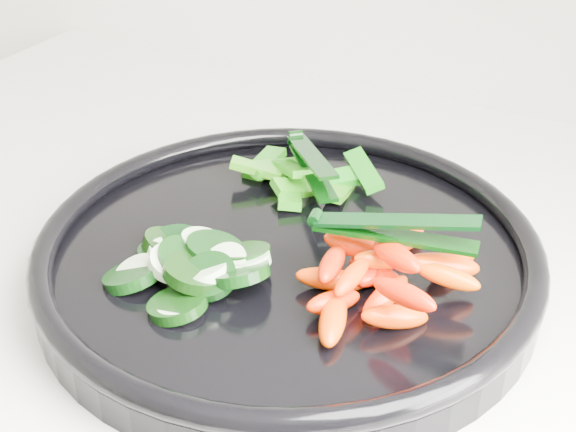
% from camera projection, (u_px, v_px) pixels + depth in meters
% --- Properties ---
extents(veggie_tray, '(0.43, 0.43, 0.04)m').
position_uv_depth(veggie_tray, '(288.00, 256.00, 0.60)').
color(veggie_tray, black).
rests_on(veggie_tray, counter).
extents(cucumber_pile, '(0.13, 0.12, 0.04)m').
position_uv_depth(cucumber_pile, '(188.00, 262.00, 0.57)').
color(cucumber_pile, black).
rests_on(cucumber_pile, veggie_tray).
extents(carrot_pile, '(0.12, 0.16, 0.05)m').
position_uv_depth(carrot_pile, '(383.00, 276.00, 0.54)').
color(carrot_pile, '#FF2000').
rests_on(carrot_pile, veggie_tray).
extents(pepper_pile, '(0.13, 0.10, 0.04)m').
position_uv_depth(pepper_pile, '(299.00, 176.00, 0.68)').
color(pepper_pile, '#146C0A').
rests_on(pepper_pile, veggie_tray).
extents(tong_carrot, '(0.11, 0.04, 0.02)m').
position_uv_depth(tong_carrot, '(390.00, 228.00, 0.53)').
color(tong_carrot, black).
rests_on(tong_carrot, carrot_pile).
extents(tong_pepper, '(0.08, 0.10, 0.02)m').
position_uv_depth(tong_pepper, '(310.00, 160.00, 0.66)').
color(tong_pepper, black).
rests_on(tong_pepper, pepper_pile).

